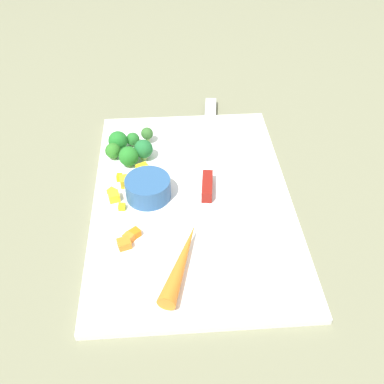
% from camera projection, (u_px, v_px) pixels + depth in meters
% --- Properties ---
extents(ground_plane, '(4.00, 4.00, 0.00)m').
position_uv_depth(ground_plane, '(192.00, 201.00, 0.79)').
color(ground_plane, gray).
extents(cutting_board, '(0.52, 0.35, 0.01)m').
position_uv_depth(cutting_board, '(192.00, 199.00, 0.79)').
color(cutting_board, white).
rests_on(cutting_board, ground_plane).
extents(prep_bowl, '(0.08, 0.08, 0.04)m').
position_uv_depth(prep_bowl, '(148.00, 188.00, 0.77)').
color(prep_bowl, '#2C588C').
rests_on(prep_bowl, cutting_board).
extents(chef_knife, '(0.35, 0.06, 0.02)m').
position_uv_depth(chef_knife, '(208.00, 161.00, 0.84)').
color(chef_knife, silver).
rests_on(chef_knife, cutting_board).
extents(whole_carrot, '(0.16, 0.08, 0.03)m').
position_uv_depth(whole_carrot, '(182.00, 261.00, 0.65)').
color(whole_carrot, orange).
rests_on(whole_carrot, cutting_board).
extents(carrot_dice_0, '(0.02, 0.02, 0.01)m').
position_uv_depth(carrot_dice_0, '(129.00, 238.00, 0.70)').
color(carrot_dice_0, orange).
rests_on(carrot_dice_0, cutting_board).
extents(carrot_dice_1, '(0.02, 0.02, 0.01)m').
position_uv_depth(carrot_dice_1, '(135.00, 233.00, 0.71)').
color(carrot_dice_1, orange).
rests_on(carrot_dice_1, cutting_board).
extents(carrot_dice_2, '(0.02, 0.02, 0.01)m').
position_uv_depth(carrot_dice_2, '(124.00, 244.00, 0.69)').
color(carrot_dice_2, orange).
rests_on(carrot_dice_2, cutting_board).
extents(pepper_dice_0, '(0.02, 0.02, 0.02)m').
position_uv_depth(pepper_dice_0, '(126.00, 181.00, 0.80)').
color(pepper_dice_0, yellow).
rests_on(pepper_dice_0, cutting_board).
extents(pepper_dice_1, '(0.02, 0.02, 0.01)m').
position_uv_depth(pepper_dice_1, '(159.00, 174.00, 0.81)').
color(pepper_dice_1, yellow).
rests_on(pepper_dice_1, cutting_board).
extents(pepper_dice_2, '(0.01, 0.01, 0.01)m').
position_uv_depth(pepper_dice_2, '(122.00, 207.00, 0.75)').
color(pepper_dice_2, yellow).
rests_on(pepper_dice_2, cutting_board).
extents(pepper_dice_3, '(0.03, 0.03, 0.02)m').
position_uv_depth(pepper_dice_3, '(143.00, 170.00, 0.82)').
color(pepper_dice_3, yellow).
rests_on(pepper_dice_3, cutting_board).
extents(pepper_dice_4, '(0.02, 0.02, 0.02)m').
position_uv_depth(pepper_dice_4, '(114.00, 198.00, 0.76)').
color(pepper_dice_4, yellow).
rests_on(pepper_dice_4, cutting_board).
extents(pepper_dice_5, '(0.02, 0.02, 0.01)m').
position_uv_depth(pepper_dice_5, '(111.00, 191.00, 0.78)').
color(pepper_dice_5, yellow).
rests_on(pepper_dice_5, cutting_board).
extents(pepper_dice_6, '(0.01, 0.01, 0.01)m').
position_uv_depth(pepper_dice_6, '(120.00, 177.00, 0.81)').
color(pepper_dice_6, yellow).
rests_on(pepper_dice_6, cutting_board).
extents(broccoli_floret_0, '(0.03, 0.03, 0.03)m').
position_uv_depth(broccoli_floret_0, '(113.00, 151.00, 0.85)').
color(broccoli_floret_0, '#8EB567').
rests_on(broccoli_floret_0, cutting_board).
extents(broccoli_floret_1, '(0.04, 0.04, 0.04)m').
position_uv_depth(broccoli_floret_1, '(129.00, 156.00, 0.83)').
color(broccoli_floret_1, '#90C367').
rests_on(broccoli_floret_1, cutting_board).
extents(broccoli_floret_2, '(0.03, 0.03, 0.03)m').
position_uv_depth(broccoli_floret_2, '(133.00, 139.00, 0.88)').
color(broccoli_floret_2, '#8CB66C').
rests_on(broccoli_floret_2, cutting_board).
extents(broccoli_floret_3, '(0.04, 0.04, 0.04)m').
position_uv_depth(broccoli_floret_3, '(143.00, 149.00, 0.85)').
color(broccoli_floret_3, '#8FBB62').
rests_on(broccoli_floret_3, cutting_board).
extents(broccoli_floret_4, '(0.04, 0.04, 0.04)m').
position_uv_depth(broccoli_floret_4, '(118.00, 141.00, 0.87)').
color(broccoli_floret_4, '#89BF5F').
rests_on(broccoli_floret_4, cutting_board).
extents(broccoli_floret_5, '(0.02, 0.02, 0.03)m').
position_uv_depth(broccoli_floret_5, '(147.00, 134.00, 0.89)').
color(broccoli_floret_5, '#82B155').
rests_on(broccoli_floret_5, cutting_board).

